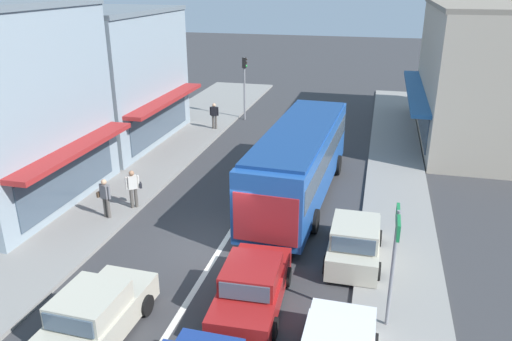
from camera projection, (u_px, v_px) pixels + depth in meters
The scene contains 15 objects.
ground_plane at pixel (223, 245), 18.12m from camera, with size 140.00×140.00×0.00m, color #353538.
lane_centre_line at pixel (250, 200), 21.74m from camera, with size 0.20×28.00×0.01m, color silver.
sidewalk_left at pixel (130, 169), 25.06m from camera, with size 5.20×44.00×0.14m, color gray.
kerb_right at pixel (397, 195), 22.13m from camera, with size 2.80×44.00×0.12m, color gray.
shopfront_mid_block at pixel (105, 78), 28.32m from camera, with size 7.60×9.16×7.51m.
building_right_far at pixel (496, 74), 28.71m from camera, with size 8.73×13.84×7.79m.
city_bus at pixel (299, 158), 21.31m from camera, with size 3.09×10.96×3.23m.
sedan_queue_gap_filler at pixel (93, 318), 13.23m from camera, with size 1.99×4.25×1.47m.
sedan_adjacent_lane_trail at pixel (252, 287), 14.52m from camera, with size 2.02×4.26×1.47m.
parked_hatchback_kerb_second at pixel (355, 242), 16.91m from camera, with size 1.82×3.70×1.54m.
traffic_light_downstreet at pixel (245, 78), 33.04m from camera, with size 0.33×0.24×4.20m.
directional_road_sign at pixel (396, 243), 12.89m from camera, with size 0.10×1.40×3.60m.
pedestrian_with_handbag_near at pixel (133, 187), 20.47m from camera, with size 0.58×0.53×1.63m.
pedestrian_browsing_midblock at pixel (105, 196), 19.60m from camera, with size 0.66×0.37×1.63m.
pedestrian_far_walker at pixel (214, 114), 31.24m from camera, with size 0.57×0.23×1.63m.
Camera 1 is at (5.03, -15.14, 9.10)m, focal length 35.00 mm.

